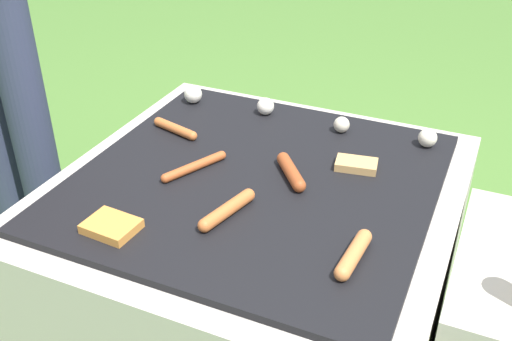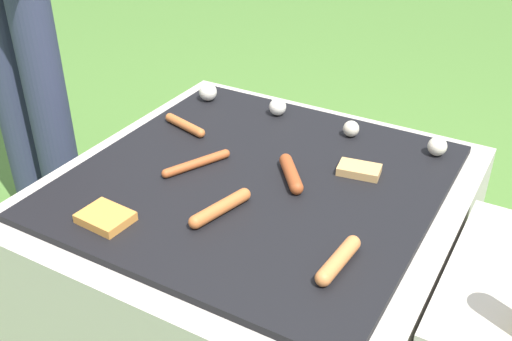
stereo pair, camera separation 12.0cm
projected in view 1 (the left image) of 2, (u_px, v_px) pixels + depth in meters
The scene contains 10 objects.
ground_plane at pixel (256, 311), 1.65m from camera, with size 14.00×14.00×0.00m, color #47702D.
grill at pixel (256, 250), 1.54m from camera, with size 0.93×0.93×0.43m.
sausage_front_center at pixel (354, 254), 1.15m from camera, with size 0.04×0.16×0.03m.
sausage_back_right at pixel (175, 129), 1.61m from camera, with size 0.15×0.06×0.02m.
sausage_mid_left at pixel (227, 210), 1.28m from camera, with size 0.06×0.17×0.03m.
sausage_mid_right at pixel (291, 172), 1.42m from camera, with size 0.11×0.13×0.03m.
sausage_front_left at pixel (194, 166), 1.45m from camera, with size 0.09×0.17×0.02m.
bread_slice_right at pixel (356, 165), 1.45m from camera, with size 0.11×0.08×0.02m.
bread_slice_center at pixel (111, 226), 1.24m from camera, with size 0.11×0.09×0.02m.
mushroom_row at pixel (290, 112), 1.67m from camera, with size 0.74×0.07×0.05m.
Camera 1 is at (0.49, -1.10, 1.19)m, focal length 42.00 mm.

